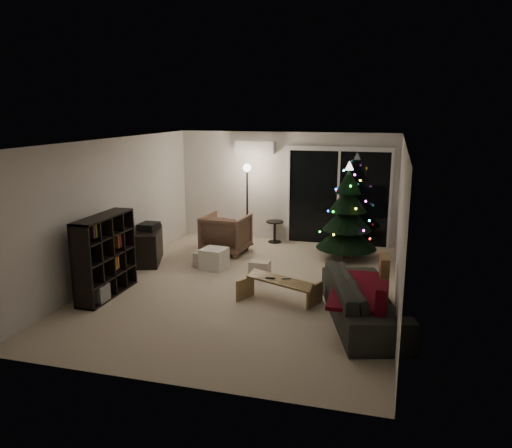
{
  "coord_description": "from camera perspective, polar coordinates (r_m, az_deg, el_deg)",
  "views": [
    {
      "loc": [
        2.33,
        -7.84,
        3.01
      ],
      "look_at": [
        0.1,
        0.3,
        1.05
      ],
      "focal_mm": 35.0,
      "sensor_mm": 36.0,
      "label": 1
    }
  ],
  "objects": [
    {
      "name": "room",
      "position": [
        9.72,
        3.88,
        1.21
      ],
      "size": [
        6.5,
        7.51,
        2.6
      ],
      "color": "beige",
      "rests_on": "ground"
    },
    {
      "name": "bookshelf",
      "position": [
        8.56,
        -17.79,
        -3.43
      ],
      "size": [
        0.65,
        1.38,
        1.34
      ],
      "primitive_type": null,
      "rotation": [
        0.0,
        0.0,
        -0.24
      ],
      "color": "black",
      "rests_on": "floor"
    },
    {
      "name": "media_cabinet",
      "position": [
        10.17,
        -12.05,
        -2.49
      ],
      "size": [
        0.73,
        1.13,
        0.66
      ],
      "primitive_type": "cube",
      "rotation": [
        0.0,
        0.0,
        0.34
      ],
      "color": "black",
      "rests_on": "floor"
    },
    {
      "name": "stereo",
      "position": [
        10.08,
        -12.16,
        -0.28
      ],
      "size": [
        0.34,
        0.4,
        0.14
      ],
      "primitive_type": "cube",
      "color": "black",
      "rests_on": "media_cabinet"
    },
    {
      "name": "armchair",
      "position": [
        10.6,
        -3.44,
        -1.11
      ],
      "size": [
        0.95,
        0.97,
        0.83
      ],
      "primitive_type": "imported",
      "rotation": [
        0.0,
        0.0,
        3.07
      ],
      "color": "brown",
      "rests_on": "floor"
    },
    {
      "name": "ottoman",
      "position": [
        9.61,
        -4.8,
        -3.96
      ],
      "size": [
        0.5,
        0.5,
        0.4
      ],
      "primitive_type": "cube",
      "rotation": [
        0.0,
        0.0,
        -0.14
      ],
      "color": "white",
      "rests_on": "floor"
    },
    {
      "name": "cardboard_box_a",
      "position": [
        9.82,
        -5.9,
        -3.97
      ],
      "size": [
        0.44,
        0.36,
        0.29
      ],
      "primitive_type": "cube",
      "rotation": [
        0.0,
        0.0,
        0.15
      ],
      "color": "silver",
      "rests_on": "floor"
    },
    {
      "name": "cardboard_box_b",
      "position": [
        9.27,
        0.44,
        -5.03
      ],
      "size": [
        0.37,
        0.28,
        0.26
      ],
      "primitive_type": "cube",
      "rotation": [
        0.0,
        0.0,
        -0.01
      ],
      "color": "silver",
      "rests_on": "floor"
    },
    {
      "name": "side_table",
      "position": [
        11.46,
        2.16,
        -0.87
      ],
      "size": [
        0.42,
        0.42,
        0.5
      ],
      "primitive_type": "cylinder",
      "rotation": [
        0.0,
        0.0,
        -0.07
      ],
      "color": "black",
      "rests_on": "floor"
    },
    {
      "name": "floor_lamp",
      "position": [
        11.12,
        -1.02,
        2.06
      ],
      "size": [
        0.28,
        0.28,
        1.77
      ],
      "primitive_type": "cylinder",
      "color": "black",
      "rests_on": "floor"
    },
    {
      "name": "sofa",
      "position": [
        7.39,
        12.24,
        -8.5
      ],
      "size": [
        1.47,
        2.41,
        0.66
      ],
      "primitive_type": "imported",
      "rotation": [
        0.0,
        0.0,
        1.85
      ],
      "color": "#2A2C29",
      "rests_on": "floor"
    },
    {
      "name": "sofa_throw",
      "position": [
        7.34,
        11.51,
        -7.38
      ],
      "size": [
        0.7,
        1.63,
        0.05
      ],
      "primitive_type": "cube",
      "color": "#3B0713",
      "rests_on": "sofa"
    },
    {
      "name": "cushion_a",
      "position": [
        7.91,
        14.42,
        -5.12
      ],
      "size": [
        0.17,
        0.44,
        0.43
      ],
      "primitive_type": "cube",
      "rotation": [
        0.0,
        0.0,
        0.09
      ],
      "color": "brown",
      "rests_on": "sofa"
    },
    {
      "name": "cushion_b",
      "position": [
        6.68,
        14.18,
        -8.51
      ],
      "size": [
        0.16,
        0.44,
        0.43
      ],
      "primitive_type": "cube",
      "rotation": [
        0.0,
        0.0,
        -0.07
      ],
      "color": "#3B0713",
      "rests_on": "sofa"
    },
    {
      "name": "coffee_table",
      "position": [
        7.99,
        2.69,
        -7.62
      ],
      "size": [
        1.26,
        0.86,
        0.38
      ],
      "primitive_type": null,
      "rotation": [
        0.0,
        0.0,
        -0.41
      ],
      "color": "#95794A",
      "rests_on": "floor"
    },
    {
      "name": "remote_a",
      "position": [
        7.95,
        1.64,
        -6.18
      ],
      "size": [
        0.15,
        0.04,
        0.02
      ],
      "primitive_type": "cube",
      "color": "black",
      "rests_on": "coffee_table"
    },
    {
      "name": "remote_b",
      "position": [
        7.95,
        3.49,
        -6.22
      ],
      "size": [
        0.14,
        0.08,
        0.02
      ],
      "primitive_type": "cube",
      "rotation": [
        0.0,
        0.0,
        0.35
      ],
      "color": "slate",
      "rests_on": "coffee_table"
    },
    {
      "name": "christmas_tree",
      "position": [
        10.22,
        10.41,
        1.5
      ],
      "size": [
        1.57,
        1.57,
        1.99
      ],
      "primitive_type": "cone",
      "rotation": [
        0.0,
        0.0,
        0.33
      ],
      "color": "black",
      "rests_on": "floor"
    }
  ]
}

